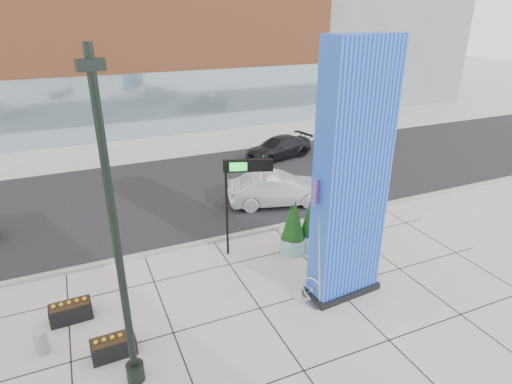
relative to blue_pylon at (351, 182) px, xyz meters
name	(u,v)px	position (x,y,z in m)	size (l,w,h in m)	color
ground	(223,299)	(-4.08, 1.29, -4.24)	(160.00, 160.00, 0.00)	#9E9991
street_asphalt	(161,195)	(-4.08, 11.29, -4.23)	(80.00, 12.00, 0.02)	black
curb_edge	(191,245)	(-4.08, 5.29, -4.18)	(80.00, 0.30, 0.12)	gray
tower_podium	(124,60)	(-3.08, 28.29, 1.26)	(34.00, 10.00, 11.00)	#A85730
tower_glass_front	(138,106)	(-3.08, 23.49, -1.74)	(34.00, 0.60, 5.00)	#8CA5B2
building_grey_parking	(342,14)	(21.92, 33.29, 4.76)	(20.00, 18.00, 18.00)	slate
blue_pylon	(351,182)	(0.00, 0.00, 0.00)	(2.72, 1.40, 8.77)	#0B29AB
lamp_post	(120,268)	(-7.46, -1.12, -0.64)	(0.59, 0.48, 8.80)	black
public_art_sculpture	(326,258)	(-0.56, 0.29, -2.88)	(2.53, 1.88, 5.17)	silver
concrete_bollard	(41,342)	(-9.81, 1.02, -3.86)	(0.39, 0.39, 0.76)	gray
overhead_street_sign	(243,172)	(-2.15, 4.09, -0.71)	(1.89, 0.77, 4.10)	black
round_planter_east	(311,223)	(0.52, 3.09, -3.03)	(1.02, 1.02, 2.55)	#81ACAE
round_planter_mid	(291,229)	(-0.39, 3.19, -3.18)	(0.89, 0.89, 2.22)	#81ACAE
round_planter_west	(294,228)	(-0.28, 3.09, -3.11)	(0.95, 0.95, 2.37)	#81ACAE
box_planter_north	(71,311)	(-8.97, 2.29, -3.91)	(1.33, 0.70, 0.72)	black
box_planter_south	(114,346)	(-7.88, 0.09, -3.92)	(1.28, 0.67, 0.69)	black
car_silver_mid	(278,189)	(1.23, 7.66, -3.40)	(1.78, 5.09, 1.68)	#B5B8BD
car_dark_east	(278,148)	(4.70, 14.53, -3.52)	(2.00, 4.92, 1.43)	black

